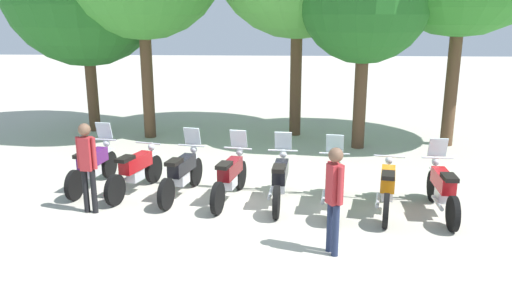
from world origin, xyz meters
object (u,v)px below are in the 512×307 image
Objects in this scene: motorcycle_5 at (333,183)px; motorcycle_1 at (136,170)px; motorcycle_6 at (387,187)px; motorcycle_7 at (442,188)px; person_0 at (334,192)px; person_1 at (87,161)px; motorcycle_2 at (182,173)px; motorcycle_0 at (93,165)px; motorcycle_3 at (230,176)px; motorcycle_4 at (280,179)px.

motorcycle_1 is at bearing 87.76° from motorcycle_5.
motorcycle_7 is at bearing -81.04° from motorcycle_6.
person_1 is at bearing 135.34° from person_0.
person_1 is (-4.71, -0.52, 0.53)m from motorcycle_5.
person_0 is (-2.26, -1.84, 0.53)m from motorcycle_7.
motorcycle_5 is 4.77m from person_1.
person_0 is at bearing -109.05° from motorcycle_1.
motorcycle_2 is at bearing 130.79° from person_1.
motorcycle_0 and motorcycle_3 have the same top height.
motorcycle_2 is at bearing -83.27° from motorcycle_1.
person_1 is at bearing 170.29° from motorcycle_1.
motorcycle_6 is at bearing 101.55° from person_1.
person_1 reaches higher than motorcycle_7.
motorcycle_3 is at bearing 85.13° from motorcycle_7.
motorcycle_2 is at bearing 92.74° from motorcycle_6.
motorcycle_0 is 1.24× the size of person_0.
person_1 reaches higher than motorcycle_6.
motorcycle_7 is 1.24× the size of person_1.
person_1 is at bearing 105.55° from motorcycle_6.
motorcycle_6 is 1.22× the size of person_1.
person_0 reaches higher than motorcycle_7.
motorcycle_2 is 0.99× the size of motorcycle_7.
motorcycle_4 is (1.03, -0.14, 0.00)m from motorcycle_3.
motorcycle_3 is 1.22× the size of person_1.
person_1 reaches higher than motorcycle_4.
motorcycle_5 and motorcycle_7 have the same top height.
person_0 reaches higher than motorcycle_4.
motorcycle_3 is 2.10m from motorcycle_5.
motorcycle_2 is 2.09m from motorcycle_4.
motorcycle_4 is at bearing 84.95° from person_0.
person_0 is (0.86, -2.25, 0.53)m from motorcycle_4.
person_1 is (-0.56, -1.19, 0.55)m from motorcycle_1.
motorcycle_3 is 3.15m from motorcycle_6.
motorcycle_6 is (2.08, -0.36, -0.01)m from motorcycle_4.
person_1 is (-6.78, -0.30, 0.53)m from motorcycle_7.
motorcycle_0 is 5.28m from motorcycle_5.
person_1 reaches higher than motorcycle_1.
motorcycle_6 is (3.11, -0.50, -0.01)m from motorcycle_3.
motorcycle_0 is 1.23× the size of person_1.
motorcycle_1 is (1.04, -0.29, -0.01)m from motorcycle_0.
motorcycle_0 is at bearing 91.74° from motorcycle_6.
motorcycle_2 is at bearing 85.77° from motorcycle_4.
motorcycle_0 is at bearing 90.27° from motorcycle_3.
motorcycle_1 is 3.15m from motorcycle_4.
motorcycle_4 and motorcycle_5 have the same top height.
motorcycle_6 is (1.04, -0.17, -0.01)m from motorcycle_5.
motorcycle_4 is 2.11m from motorcycle_6.
motorcycle_3 is 0.99× the size of motorcycle_7.
motorcycle_6 is at bearing 31.41° from person_0.
motorcycle_7 is at bearing -89.16° from motorcycle_5.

